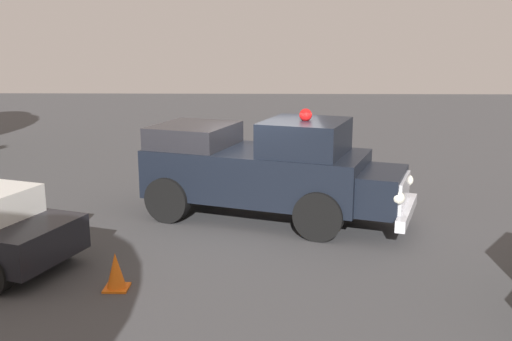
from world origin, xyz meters
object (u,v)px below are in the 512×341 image
at_px(lawn_chair_spare, 268,162).
at_px(traffic_cone, 116,272).
at_px(vintage_fire_truck, 266,168).
at_px(lawn_chair_by_car, 341,164).
at_px(spectator_standing, 342,144).

bearing_deg(lawn_chair_spare, traffic_cone, -108.91).
distance_m(vintage_fire_truck, traffic_cone, 4.71).
bearing_deg(vintage_fire_truck, lawn_chair_by_car, 56.73).
bearing_deg(traffic_cone, vintage_fire_truck, 57.89).
xyz_separation_m(vintage_fire_truck, spectator_standing, (2.25, 4.30, -0.23)).
xyz_separation_m(spectator_standing, traffic_cone, (-4.71, -8.23, -0.66)).
xyz_separation_m(vintage_fire_truck, lawn_chair_spare, (0.06, 3.44, -0.61)).
relative_size(vintage_fire_truck, lawn_chair_spare, 6.21).
distance_m(lawn_chair_spare, spectator_standing, 2.38).
bearing_deg(lawn_chair_spare, spectator_standing, 21.65).
xyz_separation_m(lawn_chair_by_car, spectator_standing, (0.13, 1.07, 0.37)).
bearing_deg(lawn_chair_by_car, traffic_cone, -122.64).
bearing_deg(lawn_chair_spare, lawn_chair_by_car, -5.67).
height_order(vintage_fire_truck, traffic_cone, vintage_fire_truck).
xyz_separation_m(lawn_chair_by_car, lawn_chair_spare, (-2.06, 0.20, 0.00)).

